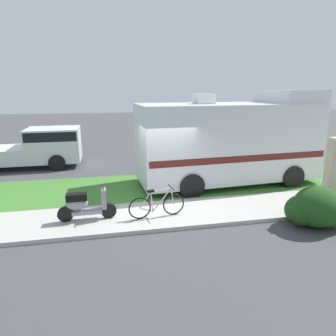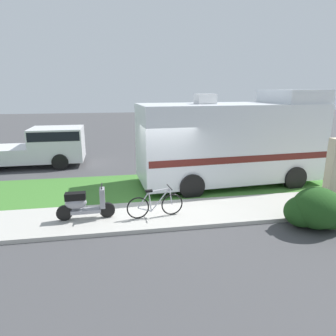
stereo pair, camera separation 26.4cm
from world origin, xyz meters
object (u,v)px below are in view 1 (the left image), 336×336
bicycle (157,205)px  pickup_truck_near (36,147)px  motorhome_rv (230,140)px  bottle_green (333,190)px  scooter (85,205)px

bicycle → pickup_truck_near: (-4.76, 7.33, 0.51)m
motorhome_rv → pickup_truck_near: 9.32m
pickup_truck_near → bottle_green: size_ratio=21.71×
bicycle → bottle_green: bicycle is taller
motorhome_rv → bicycle: 4.69m
bicycle → pickup_truck_near: 8.76m
scooter → bicycle: scooter is taller
bicycle → bottle_green: (6.47, 0.73, -0.26)m
scooter → pickup_truck_near: (-2.73, 7.13, 0.42)m
bottle_green → scooter: bearing=-176.4°
scooter → pickup_truck_near: size_ratio=0.30×
bicycle → motorhome_rv: bearing=40.7°
motorhome_rv → bottle_green: (3.05, -2.21, -1.53)m
scooter → pickup_truck_near: 7.65m
pickup_truck_near → motorhome_rv: bearing=-28.2°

